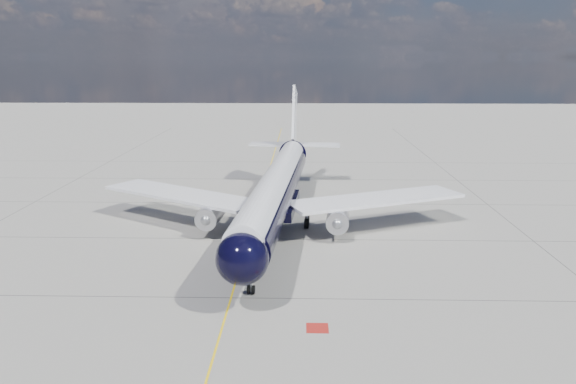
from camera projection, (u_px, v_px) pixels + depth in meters
name	position (u px, v px, depth m)	size (l,w,h in m)	color
ground	(262.00, 194.00, 79.00)	(320.00, 320.00, 0.00)	#98958D
taxiway_centerline	(259.00, 203.00, 74.14)	(0.16, 160.00, 0.01)	yellow
red_marking	(317.00, 328.00, 39.96)	(1.60, 1.60, 0.01)	maroon
main_airliner	(277.00, 187.00, 62.84)	(42.28, 51.59, 14.90)	black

